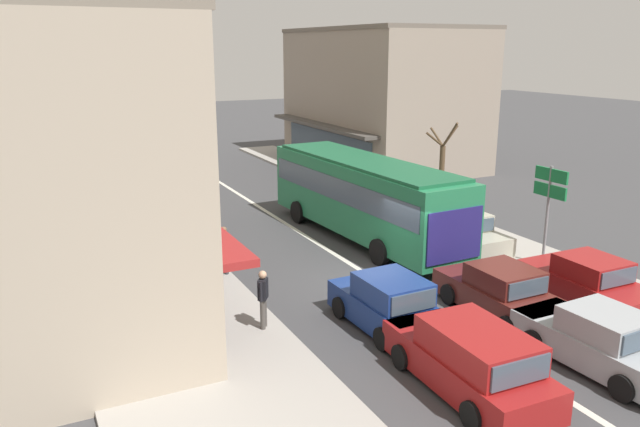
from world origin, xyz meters
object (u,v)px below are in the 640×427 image
at_px(sedan_behind_bus_mid, 602,342).
at_px(wagon_adjacent_lane_trail, 470,360).
at_px(parked_sedan_kerb_third, 381,200).
at_px(pedestrian_browsing_midblock, 224,247).
at_px(street_tree_right, 442,173).
at_px(city_bus, 364,193).
at_px(pedestrian_far_walker, 263,296).
at_px(pedestrian_with_handbag_near, 162,199).
at_px(parked_sedan_kerb_second, 460,232).
at_px(parked_sedan_kerb_front, 588,283).
at_px(directional_road_sign, 550,192).
at_px(sedan_queue_gap_filler, 501,293).
at_px(parked_hatchback_kerb_rear, 325,177).
at_px(hatchback_adjacent_lane_lead, 387,304).
at_px(traffic_light_downstreet, 137,129).

bearing_deg(sedan_behind_bus_mid, wagon_adjacent_lane_trail, 170.96).
bearing_deg(parked_sedan_kerb_third, pedestrian_browsing_midblock, -152.74).
bearing_deg(street_tree_right, city_bus, -166.40).
distance_m(city_bus, pedestrian_far_walker, 9.23).
bearing_deg(parked_sedan_kerb_third, pedestrian_with_handbag_near, 161.58).
height_order(parked_sedan_kerb_second, parked_sedan_kerb_third, same).
relative_size(wagon_adjacent_lane_trail, street_tree_right, 1.03).
height_order(city_bus, street_tree_right, street_tree_right).
bearing_deg(pedestrian_browsing_midblock, parked_sedan_kerb_front, -37.47).
height_order(sedan_behind_bus_mid, directional_road_sign, directional_road_sign).
xyz_separation_m(sedan_queue_gap_filler, parked_hatchback_kerb_rear, (2.78, 16.83, 0.05)).
bearing_deg(sedan_behind_bus_mid, parked_hatchback_kerb_rear, 82.30).
height_order(hatchback_adjacent_lane_lead, parked_sedan_kerb_second, hatchback_adjacent_lane_lead).
relative_size(traffic_light_downstreet, directional_road_sign, 1.17).
height_order(city_bus, sedan_behind_bus_mid, city_bus).
bearing_deg(parked_hatchback_kerb_rear, parked_sedan_kerb_third, -89.86).
bearing_deg(parked_sedan_kerb_second, parked_sedan_kerb_third, 90.10).
xyz_separation_m(pedestrian_with_handbag_near, pedestrian_far_walker, (-0.00, -12.24, -0.00)).
relative_size(sedan_queue_gap_filler, parked_hatchback_kerb_rear, 1.13).
height_order(parked_sedan_kerb_second, pedestrian_browsing_midblock, pedestrian_browsing_midblock).
bearing_deg(sedan_behind_bus_mid, traffic_light_downstreet, 101.09).
bearing_deg(hatchback_adjacent_lane_lead, city_bus, 64.37).
xyz_separation_m(parked_sedan_kerb_third, parked_hatchback_kerb_rear, (-0.01, 5.76, 0.05)).
bearing_deg(parked_hatchback_kerb_rear, city_bus, -106.70).
bearing_deg(pedestrian_browsing_midblock, hatchback_adjacent_lane_lead, -64.26).
bearing_deg(traffic_light_downstreet, street_tree_right, -56.42).
xyz_separation_m(sedan_behind_bus_mid, parked_hatchback_kerb_rear, (2.74, 20.25, 0.05)).
bearing_deg(city_bus, hatchback_adjacent_lane_lead, -115.63).
height_order(city_bus, sedan_queue_gap_filler, city_bus).
bearing_deg(traffic_light_downstreet, sedan_queue_gap_filler, -77.51).
bearing_deg(pedestrian_far_walker, parked_sedan_kerb_second, 20.09).
relative_size(parked_sedan_kerb_front, pedestrian_with_handbag_near, 2.59).
height_order(hatchback_adjacent_lane_lead, pedestrian_with_handbag_near, pedestrian_with_handbag_near).
xyz_separation_m(parked_sedan_kerb_front, parked_sedan_kerb_third, (-0.11, 11.61, 0.00)).
xyz_separation_m(city_bus, directional_road_sign, (3.96, -5.74, 0.82)).
distance_m(sedan_queue_gap_filler, wagon_adjacent_lane_trail, 4.51).
xyz_separation_m(parked_sedan_kerb_second, directional_road_sign, (1.35, -2.91, 2.04)).
relative_size(wagon_adjacent_lane_trail, parked_sedan_kerb_front, 1.08).
xyz_separation_m(wagon_adjacent_lane_trail, parked_sedan_kerb_third, (6.27, 13.94, -0.08)).
xyz_separation_m(pedestrian_with_handbag_near, pedestrian_browsing_midblock, (0.35, -7.74, 0.00)).
bearing_deg(traffic_light_downstreet, parked_hatchback_kerb_rear, -44.03).
bearing_deg(parked_hatchback_kerb_rear, sedan_queue_gap_filler, -99.37).
distance_m(parked_sedan_kerb_front, parked_sedan_kerb_second, 5.90).
height_order(parked_sedan_kerb_front, street_tree_right, street_tree_right).
distance_m(parked_sedan_kerb_third, directional_road_sign, 8.96).
relative_size(sedan_behind_bus_mid, parked_hatchback_kerb_rear, 1.15).
bearing_deg(hatchback_adjacent_lane_lead, directional_road_sign, 13.19).
height_order(parked_sedan_kerb_front, pedestrian_browsing_midblock, pedestrian_browsing_midblock).
bearing_deg(street_tree_right, parked_sedan_kerb_front, -100.92).
distance_m(street_tree_right, pedestrian_browsing_midblock, 11.41).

